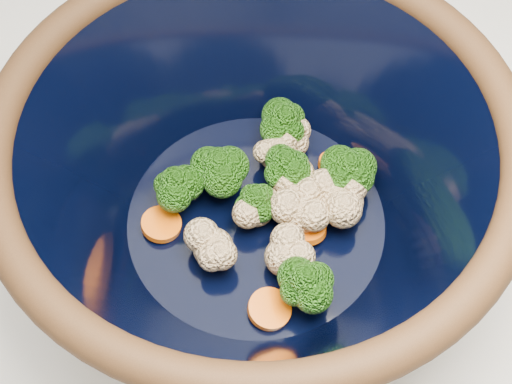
% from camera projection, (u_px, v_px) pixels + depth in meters
% --- Properties ---
extents(mixing_bowl, '(0.40, 0.40, 0.17)m').
position_uv_depth(mixing_bowl, '(256.00, 180.00, 0.53)').
color(mixing_bowl, black).
rests_on(mixing_bowl, counter).
extents(vegetable_pile, '(0.18, 0.17, 0.05)m').
position_uv_depth(vegetable_pile, '(279.00, 193.00, 0.57)').
color(vegetable_pile, '#608442').
rests_on(vegetable_pile, mixing_bowl).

